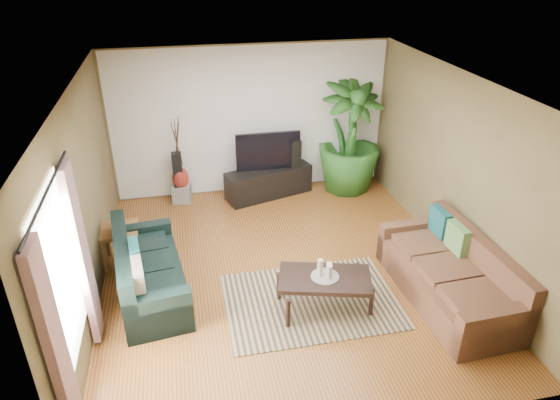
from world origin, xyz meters
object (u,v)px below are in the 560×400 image
object	(u,v)px
speaker_left	(178,178)
pedestal	(182,193)
coffee_table	(324,292)
television	(268,151)
vase	(180,178)
sofa_right	(449,271)
speaker_right	(294,167)
potted_plant	(349,137)
side_table	(122,245)
sofa_left	(150,267)
tv_stand	(269,182)

from	to	relation	value
speaker_left	pedestal	distance (m)	0.31
coffee_table	television	xyz separation A→B (m)	(-0.10, 3.31, 0.64)
vase	television	bearing A→B (deg)	-2.56
coffee_table	sofa_right	bearing A→B (deg)	9.76
speaker_right	speaker_left	bearing A→B (deg)	161.05
speaker_left	coffee_table	bearing A→B (deg)	-63.16
speaker_right	sofa_right	bearing A→B (deg)	-87.13
potted_plant	vase	xyz separation A→B (m)	(-3.09, 0.10, -0.57)
sofa_right	pedestal	bearing A→B (deg)	-139.35
speaker_left	side_table	world-z (taller)	speaker_left
sofa_right	side_table	world-z (taller)	sofa_right
sofa_left	speaker_right	bearing A→B (deg)	-52.01
speaker_right	pedestal	bearing A→B (deg)	161.02
sofa_right	pedestal	world-z (taller)	sofa_right
speaker_left	vase	world-z (taller)	speaker_left
potted_plant	side_table	distance (m)	4.41
speaker_left	speaker_right	xyz separation A→B (m)	(2.10, -0.07, 0.06)
tv_stand	speaker_left	size ratio (longest dim) A/B	1.69
vase	speaker_left	bearing A→B (deg)	180.00
coffee_table	speaker_left	size ratio (longest dim) A/B	1.23
tv_stand	speaker_right	distance (m)	0.55
potted_plant	pedestal	xyz separation A→B (m)	(-3.09, 0.10, -0.88)
sofa_left	tv_stand	size ratio (longest dim) A/B	1.18
coffee_table	television	size ratio (longest dim) A/B	0.99
tv_stand	side_table	world-z (taller)	side_table
sofa_left	side_table	xyz separation A→B (m)	(-0.44, 0.86, -0.14)
speaker_left	pedestal	size ratio (longest dim) A/B	2.95
potted_plant	speaker_right	bearing A→B (deg)	178.23
sofa_left	sofa_right	distance (m)	3.89
television	side_table	size ratio (longest dim) A/B	2.06
television	potted_plant	size ratio (longest dim) A/B	0.56
sofa_right	tv_stand	bearing A→B (deg)	-155.85
sofa_left	side_table	distance (m)	0.97
sofa_right	vase	size ratio (longest dim) A/B	5.38
coffee_table	side_table	world-z (taller)	side_table
tv_stand	speaker_left	world-z (taller)	speaker_left
sofa_left	vase	xyz separation A→B (m)	(0.48, 2.64, 0.04)
pedestal	vase	world-z (taller)	vase
sofa_right	sofa_left	bearing A→B (deg)	-105.70
sofa_right	potted_plant	world-z (taller)	potted_plant
side_table	sofa_left	bearing A→B (deg)	-62.96
speaker_left	side_table	size ratio (longest dim) A/B	1.66
sofa_right	television	bearing A→B (deg)	-155.98
speaker_right	potted_plant	bearing A→B (deg)	-18.77
sofa_left	speaker_right	xyz separation A→B (m)	(2.54, 2.57, 0.10)
coffee_table	television	distance (m)	3.37
coffee_table	speaker_right	distance (m)	3.34
coffee_table	pedestal	xyz separation A→B (m)	(-1.69, 3.38, -0.08)
sofa_right	television	world-z (taller)	television
television	pedestal	xyz separation A→B (m)	(-1.58, 0.07, -0.72)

